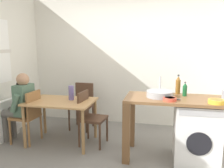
{
  "coord_description": "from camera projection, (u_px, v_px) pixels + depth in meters",
  "views": [
    {
      "loc": [
        0.65,
        -2.96,
        1.67
      ],
      "look_at": [
        -0.1,
        0.45,
        1.06
      ],
      "focal_mm": 36.39,
      "sensor_mm": 36.0,
      "label": 1
    }
  ],
  "objects": [
    {
      "name": "scissors",
      "position": [
        175.0,
        99.0,
        3.13
      ],
      "size": [
        0.15,
        0.06,
        0.01
      ],
      "color": "#B2B2B7",
      "rests_on": "kitchen_counter"
    },
    {
      "name": "kitchen_counter",
      "position": [
        163.0,
        108.0,
        3.29
      ],
      "size": [
        1.5,
        0.68,
        0.92
      ],
      "color": "brown",
      "rests_on": "ground_plane"
    },
    {
      "name": "tap",
      "position": [
        160.0,
        85.0,
        3.42
      ],
      "size": [
        0.02,
        0.02,
        0.28
      ],
      "primitive_type": "cylinder",
      "color": "#B2B2B7",
      "rests_on": "kitchen_counter"
    },
    {
      "name": "chair_opposite",
      "position": [
        89.0,
        115.0,
        3.79
      ],
      "size": [
        0.44,
        0.44,
        0.9
      ],
      "rotation": [
        0.0,
        0.0,
        -1.66
      ],
      "color": "#4C3323",
      "rests_on": "ground_plane"
    },
    {
      "name": "washing_machine",
      "position": [
        196.0,
        132.0,
        3.24
      ],
      "size": [
        0.6,
        0.61,
        0.86
      ],
      "color": "white",
      "rests_on": "ground_plane"
    },
    {
      "name": "colander",
      "position": [
        216.0,
        101.0,
        2.9
      ],
      "size": [
        0.2,
        0.2,
        0.06
      ],
      "color": "gold",
      "rests_on": "kitchen_counter"
    },
    {
      "name": "wall_back",
      "position": [
        130.0,
        60.0,
        4.73
      ],
      "size": [
        4.6,
        0.1,
        2.7
      ],
      "primitive_type": "cube",
      "color": "silver",
      "rests_on": "ground_plane"
    },
    {
      "name": "chair_person_seat",
      "position": [
        29.0,
        114.0,
        3.85
      ],
      "size": [
        0.42,
        0.42,
        0.9
      ],
      "rotation": [
        0.0,
        0.0,
        1.52
      ],
      "color": "olive",
      "rests_on": "ground_plane"
    },
    {
      "name": "dining_table",
      "position": [
        61.0,
        106.0,
        3.81
      ],
      "size": [
        1.1,
        0.76,
        0.74
      ],
      "color": "tan",
      "rests_on": "ground_plane"
    },
    {
      "name": "bottle_squat_brown",
      "position": [
        185.0,
        90.0,
        3.32
      ],
      "size": [
        0.06,
        0.06,
        0.21
      ],
      "color": "#19592D",
      "rests_on": "kitchen_counter"
    },
    {
      "name": "ground_plane",
      "position": [
        112.0,
        162.0,
        3.27
      ],
      "size": [
        5.46,
        5.46,
        0.0
      ],
      "primitive_type": "plane",
      "color": "slate"
    },
    {
      "name": "sink_basin",
      "position": [
        160.0,
        94.0,
        3.26
      ],
      "size": [
        0.38,
        0.38,
        0.09
      ],
      "primitive_type": "cylinder",
      "color": "#9EA0A5",
      "rests_on": "kitchen_counter"
    },
    {
      "name": "chair_spare_by_wall",
      "position": [
        83.0,
        103.0,
        4.56
      ],
      "size": [
        0.42,
        0.42,
        0.9
      ],
      "rotation": [
        0.0,
        0.0,
        3.08
      ],
      "color": "#4C3323",
      "rests_on": "ground_plane"
    },
    {
      "name": "bottle_tall_green",
      "position": [
        178.0,
        85.0,
        3.46
      ],
      "size": [
        0.07,
        0.07,
        0.3
      ],
      "color": "brown",
      "rests_on": "kitchen_counter"
    },
    {
      "name": "mixing_bowl",
      "position": [
        170.0,
        99.0,
        3.04
      ],
      "size": [
        0.17,
        0.17,
        0.05
      ],
      "color": "#D84C38",
      "rests_on": "kitchen_counter"
    },
    {
      "name": "vase",
      "position": [
        71.0,
        93.0,
        3.84
      ],
      "size": [
        0.09,
        0.09,
        0.24
      ],
      "primitive_type": "cylinder",
      "color": "slate",
      "rests_on": "dining_table"
    },
    {
      "name": "radiator",
      "position": [
        2.0,
        122.0,
        3.93
      ],
      "size": [
        0.1,
        0.8,
        0.7
      ],
      "primitive_type": "cube",
      "color": "white",
      "rests_on": "ground_plane"
    },
    {
      "name": "seated_person",
      "position": [
        20.0,
        104.0,
        3.87
      ],
      "size": [
        0.51,
        0.52,
        1.2
      ],
      "rotation": [
        0.0,
        0.0,
        1.52
      ],
      "color": "#595651",
      "rests_on": "ground_plane"
    }
  ]
}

